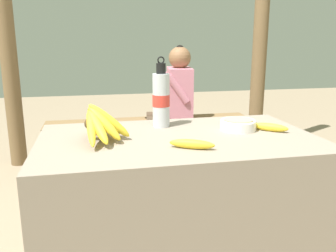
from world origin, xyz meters
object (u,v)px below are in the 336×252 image
object	(u,v)px
banana_bunch_ripe	(100,122)
loose_banana_side	(270,127)
loose_banana_front	(192,144)
wooden_bench	(150,128)
serving_bowl	(238,124)
banana_bunch_green	(97,115)
water_bottle	(161,99)
support_post_far	(262,17)
seated_vendor	(174,99)
support_post_near	(4,13)

from	to	relation	value
banana_bunch_ripe	loose_banana_side	xyz separation A→B (m)	(0.80, -0.01, -0.06)
loose_banana_front	loose_banana_side	world-z (taller)	same
wooden_bench	serving_bowl	bearing A→B (deg)	-81.40
wooden_bench	banana_bunch_green	world-z (taller)	banana_bunch_green
banana_bunch_ripe	loose_banana_front	distance (m)	0.41
loose_banana_front	water_bottle	bearing A→B (deg)	97.03
banana_bunch_green	support_post_far	xyz separation A→B (m)	(1.63, 0.39, 0.83)
serving_bowl	banana_bunch_green	size ratio (longest dim) A/B	0.56
loose_banana_side	banana_bunch_green	world-z (taller)	loose_banana_side
loose_banana_side	seated_vendor	distance (m)	1.43
banana_bunch_ripe	serving_bowl	xyz separation A→B (m)	(0.66, 0.05, -0.05)
seated_vendor	loose_banana_front	bearing A→B (deg)	88.08
loose_banana_front	wooden_bench	distance (m)	1.68
banana_bunch_ripe	serving_bowl	distance (m)	0.66
loose_banana_side	wooden_bench	xyz separation A→B (m)	(-0.35, 1.44, -0.34)
loose_banana_side	support_post_near	world-z (taller)	support_post_near
support_post_near	support_post_far	size ratio (longest dim) A/B	1.00
seated_vendor	support_post_far	bearing A→B (deg)	-148.37
serving_bowl	seated_vendor	xyz separation A→B (m)	(-0.01, 1.36, -0.09)
water_bottle	support_post_near	xyz separation A→B (m)	(-1.04, 1.64, 0.50)
loose_banana_side	support_post_near	distance (m)	2.47
loose_banana_front	loose_banana_side	bearing A→B (deg)	23.92
loose_banana_front	seated_vendor	world-z (taller)	seated_vendor
water_bottle	wooden_bench	world-z (taller)	water_bottle
loose_banana_side	support_post_far	bearing A→B (deg)	65.80
loose_banana_front	wooden_bench	bearing A→B (deg)	86.75
loose_banana_front	wooden_bench	world-z (taller)	loose_banana_front
serving_bowl	wooden_bench	world-z (taller)	serving_bowl
support_post_near	banana_bunch_green	bearing A→B (deg)	-28.22
serving_bowl	water_bottle	xyz separation A→B (m)	(-0.35, 0.15, 0.11)
seated_vendor	banana_bunch_green	size ratio (longest dim) A/B	3.45
seated_vendor	water_bottle	bearing A→B (deg)	82.64
support_post_far	support_post_near	bearing A→B (deg)	180.00
serving_bowl	wooden_bench	xyz separation A→B (m)	(-0.21, 1.39, -0.35)
serving_bowl	banana_bunch_green	xyz separation A→B (m)	(-0.66, 1.40, -0.22)
loose_banana_side	seated_vendor	world-z (taller)	seated_vendor
loose_banana_front	wooden_bench	xyz separation A→B (m)	(0.09, 1.64, -0.34)
banana_bunch_ripe	wooden_bench	distance (m)	1.56
water_bottle	wooden_bench	xyz separation A→B (m)	(0.14, 1.24, -0.46)
banana_bunch_ripe	loose_banana_side	world-z (taller)	banana_bunch_ripe
wooden_bench	seated_vendor	distance (m)	0.32
wooden_bench	banana_bunch_ripe	bearing A→B (deg)	-107.36
support_post_near	loose_banana_side	bearing A→B (deg)	-50.24
loose_banana_front	support_post_near	xyz separation A→B (m)	(-1.08, 2.03, 0.63)
water_bottle	banana_bunch_green	world-z (taller)	water_bottle
banana_bunch_ripe	wooden_bench	bearing A→B (deg)	72.64
loose_banana_front	banana_bunch_green	bearing A→B (deg)	102.37
banana_bunch_green	loose_banana_front	bearing A→B (deg)	-77.63
loose_banana_front	banana_bunch_green	distance (m)	1.70
wooden_bench	banana_bunch_green	bearing A→B (deg)	179.11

